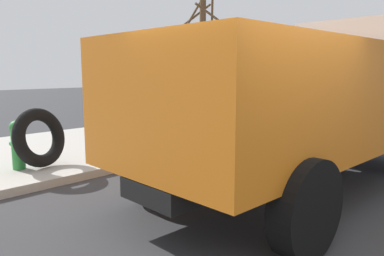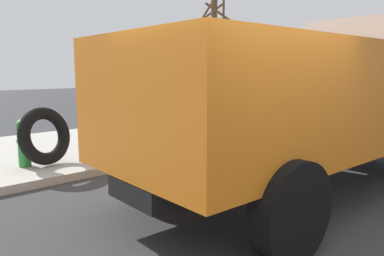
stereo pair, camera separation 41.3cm
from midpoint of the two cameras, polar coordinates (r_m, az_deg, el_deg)
name	(u,v)px [view 1 (the left image)]	position (r m, az deg, el deg)	size (l,w,h in m)	color
ground_plane	(277,250)	(4.47, 10.20, -17.90)	(80.00, 80.00, 0.00)	#38383A
sidewalk_curb	(31,155)	(9.50, -24.51, -3.76)	(36.00, 5.00, 0.15)	#BCB7AD
fire_hydrant	(18,143)	(7.83, -26.42, -2.12)	(0.26, 0.60, 0.93)	#2D8438
loose_tire	(40,138)	(7.78, -23.66, -1.36)	(1.14, 1.14, 0.24)	black
stop_sign	(142,85)	(8.40, -9.02, 6.52)	(0.76, 0.08, 2.22)	gray
dump_truck_orange	(317,94)	(6.70, 16.82, 5.05)	(7.09, 3.01, 3.00)	orange
bare_tree	(203,50)	(12.46, 0.68, 11.77)	(1.67, 1.69, 4.70)	#4C3823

